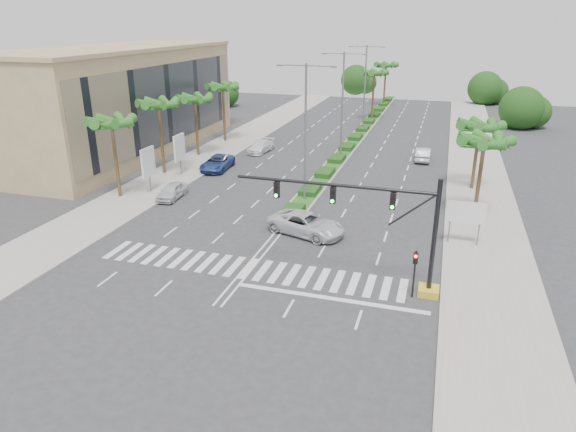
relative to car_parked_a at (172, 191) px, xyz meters
name	(u,v)px	position (x,y,z in m)	size (l,w,h in m)	color
ground	(248,269)	(11.80, -11.16, -0.70)	(160.00, 160.00, 0.00)	#333335
footpath_right	(480,196)	(27.00, 8.84, -0.63)	(6.00, 120.00, 0.15)	gray
footpath_left	(184,169)	(-3.40, 8.84, -0.63)	(6.00, 120.00, 0.15)	gray
median	(361,132)	(11.80, 33.84, -0.60)	(2.20, 75.00, 0.20)	gray
median_grass	(361,131)	(11.80, 33.84, -0.48)	(1.80, 75.00, 0.04)	#2F6021
building	(124,102)	(-14.20, 14.84, 5.30)	(12.00, 36.00, 12.00)	tan
signal_gantry	(395,237)	(21.07, -11.16, 2.75)	(12.60, 1.20, 7.20)	gold
pedestrian_signal	(415,266)	(22.40, -11.84, 1.34)	(0.28, 0.36, 3.00)	black
direction_sign	(466,214)	(25.30, -3.17, 1.75)	(2.70, 0.11, 3.40)	slate
billboard_near	(148,162)	(-2.70, 0.84, 2.26)	(0.18, 2.10, 4.35)	slate
billboard_far	(179,148)	(-2.70, 6.84, 2.26)	(0.18, 2.10, 4.35)	slate
palm_left_near	(112,125)	(-4.70, -1.16, 5.99)	(4.57, 4.68, 7.55)	brown
palm_left_mid	(159,107)	(-4.70, 6.84, 6.37)	(4.57, 4.68, 7.95)	brown
palm_left_far	(195,101)	(-4.70, 14.84, 5.79)	(4.57, 4.68, 7.35)	brown
palm_left_end	(223,89)	(-4.70, 22.84, 6.18)	(4.57, 4.68, 7.75)	brown
palm_right_near	(484,144)	(26.30, 2.84, 5.50)	(4.57, 4.68, 7.05)	brown
palm_right_far	(480,129)	(26.30, 10.84, 5.21)	(4.57, 4.68, 6.75)	brown
palm_median_a	(374,75)	(11.80, 43.84, 6.47)	(4.57, 4.68, 8.05)	brown
palm_median_b	(386,67)	(11.80, 58.84, 6.47)	(4.57, 4.68, 8.05)	brown
streetlight_near	(305,126)	(11.80, 2.84, 6.10)	(5.10, 0.25, 12.00)	slate
streetlight_mid	(343,100)	(11.80, 18.84, 6.10)	(5.10, 0.25, 12.00)	slate
streetlight_far	(365,84)	(11.80, 34.84, 6.10)	(5.10, 0.25, 12.00)	slate
car_parked_a	(172,191)	(0.00, 0.00, 0.00)	(1.66, 4.13, 1.41)	silver
car_parked_b	(220,162)	(0.00, 10.79, 0.00)	(1.48, 4.26, 1.40)	#B4B4BA
car_parked_c	(217,163)	(0.00, 9.98, 0.05)	(2.51, 5.45, 1.51)	navy
car_parked_d	(261,147)	(1.81, 18.78, 0.00)	(1.96, 4.83, 1.40)	white
car_crossing	(306,224)	(13.93, -4.43, 0.13)	(2.77, 6.00, 1.67)	silver
car_right	(423,154)	(21.15, 20.55, 0.07)	(1.64, 4.71, 1.55)	silver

